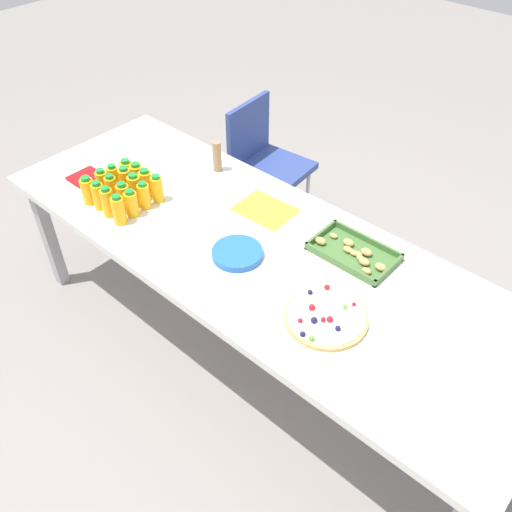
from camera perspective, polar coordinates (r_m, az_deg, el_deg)
The scene contains 25 objects.
ground_plane at distance 2.87m, azimuth -0.13°, elevation -9.86°, with size 12.00×12.00×0.00m, color gray.
party_table at distance 2.38m, azimuth -0.15°, elevation 0.28°, with size 2.54×0.90×0.73m.
chair_far_left at distance 3.34m, azimuth 0.83°, elevation 10.21°, with size 0.43×0.43×0.83m.
juice_bottle_0 at distance 2.66m, azimuth -17.17°, elevation 6.54°, with size 0.06×0.06×0.14m.
juice_bottle_1 at distance 2.61m, azimuth -16.15°, elevation 6.07°, with size 0.06×0.06×0.14m.
juice_bottle_2 at distance 2.55m, azimuth -15.26°, elevation 5.45°, with size 0.06×0.06×0.15m.
juice_bottle_3 at distance 2.49m, azimuth -14.19°, elevation 4.68°, with size 0.06×0.06×0.15m.
juice_bottle_4 at distance 2.70m, azimuth -15.78°, elevation 7.36°, with size 0.06×0.06×0.14m.
juice_bottle_5 at distance 2.63m, azimuth -14.88°, elevation 6.77°, with size 0.06×0.06×0.15m.
juice_bottle_6 at distance 2.58m, azimuth -13.71°, elevation 6.08°, with size 0.06×0.06×0.14m.
juice_bottle_7 at distance 2.53m, azimuth -12.91°, elevation 5.37°, with size 0.06×0.06×0.13m.
juice_bottle_8 at distance 2.72m, azimuth -14.69°, elevation 7.92°, with size 0.05×0.05×0.13m.
juice_bottle_9 at distance 2.67m, azimuth -13.49°, elevation 7.56°, with size 0.06×0.06×0.15m.
juice_bottle_10 at distance 2.61m, azimuth -12.58°, elevation 6.91°, with size 0.06×0.06×0.15m.
juice_bottle_11 at distance 2.57m, azimuth -11.65°, elevation 6.20°, with size 0.06×0.06×0.14m.
juice_bottle_12 at distance 2.75m, azimuth -13.35°, elevation 8.52°, with size 0.06×0.06×0.13m.
juice_bottle_13 at distance 2.70m, azimuth -12.35°, elevation 8.10°, with size 0.06×0.06×0.14m.
juice_bottle_14 at distance 2.65m, azimuth -11.45°, elevation 7.52°, with size 0.06×0.06×0.14m.
juice_bottle_15 at distance 2.60m, azimuth -10.30°, elevation 6.93°, with size 0.05×0.05×0.14m.
fruit_pizza at distance 2.04m, azimuth 7.31°, elevation -6.36°, with size 0.31×0.31×0.05m.
snack_tray at distance 2.31m, azimuth 10.19°, elevation 0.31°, with size 0.35×0.22×0.04m.
plate_stack at distance 2.27m, azimuth -1.96°, elevation 0.28°, with size 0.21×0.21×0.03m.
napkin_stack at distance 2.87m, azimuth -17.30°, elevation 7.82°, with size 0.15×0.15×0.01m, color red.
cardboard_tube at distance 2.77m, azimuth -4.10°, elevation 10.36°, with size 0.04×0.04×0.16m, color #9E7A56.
paper_folder at distance 2.53m, azimuth 0.95°, elevation 4.88°, with size 0.26×0.20×0.01m, color yellow.
Camera 1 is at (1.20, -1.33, 2.24)m, focal length 38.21 mm.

